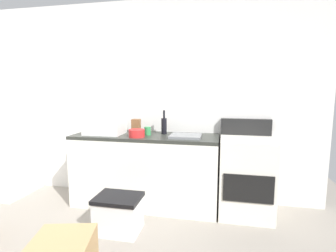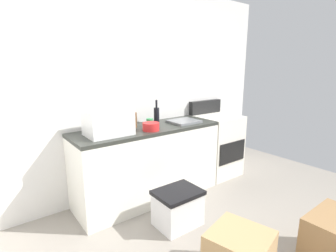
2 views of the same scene
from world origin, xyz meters
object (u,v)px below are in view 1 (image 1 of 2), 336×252
Objects in this scene: coffee_mug at (148,131)px; knife_block at (136,126)px; mixing_bowl at (137,133)px; stove_oven at (246,175)px; microwave at (105,123)px; storage_bin at (119,214)px; refrigerator at (2,130)px; wine_bottle at (164,125)px.

knife_block is at bearing 148.70° from coffee_mug.
knife_block is 0.95× the size of mixing_bowl.
microwave is (-1.74, -0.05, 0.57)m from stove_oven.
coffee_mug is at bearing 80.29° from storage_bin.
knife_block is (-0.19, 0.11, 0.04)m from coffee_mug.
microwave is 4.60× the size of coffee_mug.
refrigerator is 9.45× the size of mixing_bowl.
microwave is (1.53, 0.01, 0.14)m from refrigerator.
stove_oven reaches higher than mixing_bowl.
mixing_bowl is (0.46, -0.11, -0.09)m from microwave.
mixing_bowl is at bearing 86.68° from storage_bin.
stove_oven is 5.79× the size of mixing_bowl.
mixing_bowl is at bearing -13.73° from microwave.
coffee_mug is at bearing 1.51° from refrigerator.
microwave reaches higher than coffee_mug.
wine_bottle reaches higher than stove_oven.
coffee_mug is (0.55, 0.05, -0.09)m from microwave.
microwave is 1.14m from storage_bin.
stove_oven reaches higher than coffee_mug.
knife_block is 0.29m from mixing_bowl.
storage_bin is (-0.30, -0.80, -0.82)m from wine_bottle.
wine_bottle is at bearing 12.75° from microwave.
mixing_bowl is at bearing -118.65° from coffee_mug.
refrigerator is 2.00m from mixing_bowl.
stove_oven is 1.83m from microwave.
storage_bin is at bearing -56.00° from microwave.
refrigerator is 9.97× the size of knife_block.
wine_bottle is at bearing 0.75° from knife_block.
wine_bottle is 1.67× the size of knife_block.
storage_bin is (-0.03, -0.53, -0.75)m from mixing_bowl.
refrigerator is 3.90× the size of storage_bin.
wine_bottle is (2.26, 0.17, 0.11)m from refrigerator.
storage_bin is (1.96, -0.63, -0.71)m from refrigerator.
mixing_bowl is at bearing -172.89° from stove_oven.
mixing_bowl is (-0.27, -0.28, -0.06)m from wine_bottle.
coffee_mug is 1.03m from storage_bin.
refrigerator reaches higher than mixing_bowl.
microwave reaches higher than storage_bin.
stove_oven is at bearing 1.53° from microwave.
wine_bottle is 3.00× the size of coffee_mug.
microwave is 2.56× the size of knife_block.
microwave is at bearing 0.33° from refrigerator.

